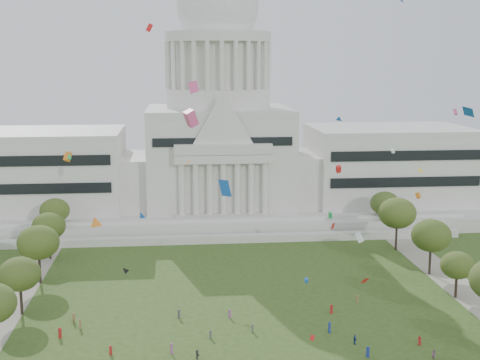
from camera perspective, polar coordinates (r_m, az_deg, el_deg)
name	(u,v)px	position (r m, az deg, el deg)	size (l,w,h in m)	color
capitol	(219,146)	(209.56, -1.83, 2.89)	(160.00, 64.50, 91.30)	beige
row_tree_l_3	(20,274)	(137.60, -18.29, -7.64)	(8.12, 8.12, 11.55)	black
row_tree_r_3	(457,265)	(146.97, 18.05, -6.94)	(7.01, 7.01, 9.98)	black
row_tree_l_4	(38,242)	(154.61, -16.83, -5.13)	(9.29, 9.29, 13.21)	black
row_tree_r_4	(431,236)	(160.29, 16.01, -4.58)	(9.19, 9.19, 13.06)	black
row_tree_l_5	(49,226)	(172.73, -16.01, -3.81)	(8.33, 8.33, 11.85)	black
row_tree_r_5	(397,213)	(178.03, 13.27, -2.77)	(9.82, 9.82, 13.96)	black
row_tree_l_6	(55,211)	(190.41, -15.53, -2.53)	(8.19, 8.19, 11.64)	black
row_tree_r_6	(385,204)	(195.71, 12.26, -1.98)	(8.42, 8.42, 11.97)	black
person_0	(420,341)	(124.15, 15.08, -13.09)	(0.80, 0.52, 1.63)	#B21E1E
person_2	(434,354)	(119.60, 16.25, -14.09)	(0.77, 0.48, 1.59)	#994C8C
person_5	(197,355)	(115.08, -3.66, -14.64)	(1.60, 0.63, 1.73)	#4C4C51
person_10	(355,340)	(121.96, 9.77, -13.28)	(1.02, 0.56, 1.74)	navy
distant_crowd	(179,347)	(117.95, -5.21, -14.01)	(65.61, 37.59, 1.95)	silver
kite_swarm	(260,197)	(105.58, 1.70, -1.42)	(86.04, 97.21, 55.94)	white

